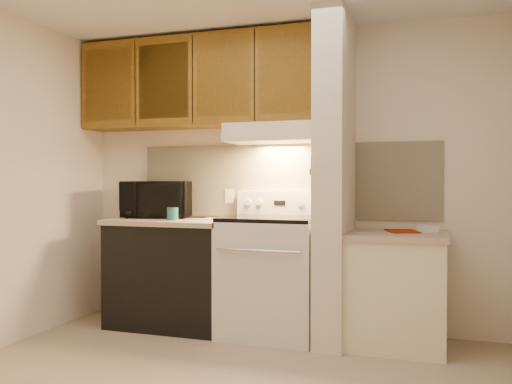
% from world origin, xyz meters
% --- Properties ---
extents(wall_back, '(3.60, 2.50, 0.02)m').
position_xyz_m(wall_back, '(0.00, 1.50, 1.25)').
color(wall_back, white).
rests_on(wall_back, floor).
extents(backsplash, '(2.60, 0.02, 0.63)m').
position_xyz_m(backsplash, '(0.00, 1.49, 1.24)').
color(backsplash, '#F6EDC7').
rests_on(backsplash, wall_back).
extents(range_body, '(0.76, 0.65, 0.92)m').
position_xyz_m(range_body, '(0.00, 1.16, 0.46)').
color(range_body, silver).
rests_on(range_body, floor).
extents(oven_window, '(0.50, 0.01, 0.30)m').
position_xyz_m(oven_window, '(0.00, 0.84, 0.50)').
color(oven_window, black).
rests_on(oven_window, range_body).
extents(oven_handle, '(0.65, 0.02, 0.02)m').
position_xyz_m(oven_handle, '(0.00, 0.80, 0.72)').
color(oven_handle, silver).
rests_on(oven_handle, range_body).
extents(cooktop, '(0.74, 0.64, 0.03)m').
position_xyz_m(cooktop, '(0.00, 1.16, 0.94)').
color(cooktop, black).
rests_on(cooktop, range_body).
extents(range_backguard, '(0.76, 0.08, 0.20)m').
position_xyz_m(range_backguard, '(0.00, 1.44, 1.05)').
color(range_backguard, silver).
rests_on(range_backguard, range_body).
extents(range_display, '(0.10, 0.01, 0.04)m').
position_xyz_m(range_display, '(0.00, 1.40, 1.05)').
color(range_display, black).
rests_on(range_display, range_backguard).
extents(range_knob_left_outer, '(0.05, 0.02, 0.05)m').
position_xyz_m(range_knob_left_outer, '(-0.28, 1.40, 1.05)').
color(range_knob_left_outer, silver).
rests_on(range_knob_left_outer, range_backguard).
extents(range_knob_left_inner, '(0.05, 0.02, 0.05)m').
position_xyz_m(range_knob_left_inner, '(-0.18, 1.40, 1.05)').
color(range_knob_left_inner, silver).
rests_on(range_knob_left_inner, range_backguard).
extents(range_knob_right_inner, '(0.05, 0.02, 0.05)m').
position_xyz_m(range_knob_right_inner, '(0.18, 1.40, 1.05)').
color(range_knob_right_inner, silver).
rests_on(range_knob_right_inner, range_backguard).
extents(range_knob_right_outer, '(0.05, 0.02, 0.05)m').
position_xyz_m(range_knob_right_outer, '(0.28, 1.40, 1.05)').
color(range_knob_right_outer, silver).
rests_on(range_knob_right_outer, range_backguard).
extents(dishwasher_front, '(1.00, 0.63, 0.87)m').
position_xyz_m(dishwasher_front, '(-0.88, 1.17, 0.43)').
color(dishwasher_front, black).
rests_on(dishwasher_front, floor).
extents(left_countertop, '(1.04, 0.67, 0.04)m').
position_xyz_m(left_countertop, '(-0.88, 1.17, 0.89)').
color(left_countertop, '#BCA696').
rests_on(left_countertop, dishwasher_front).
extents(spoon_rest, '(0.24, 0.11, 0.02)m').
position_xyz_m(spoon_rest, '(-0.78, 1.36, 0.92)').
color(spoon_rest, black).
rests_on(spoon_rest, left_countertop).
extents(teal_jar, '(0.12, 0.12, 0.11)m').
position_xyz_m(teal_jar, '(-0.83, 1.06, 0.96)').
color(teal_jar, '#205C60').
rests_on(teal_jar, left_countertop).
extents(outlet, '(0.08, 0.01, 0.12)m').
position_xyz_m(outlet, '(-0.48, 1.48, 1.10)').
color(outlet, '#EFE8C9').
rests_on(outlet, backsplash).
extents(microwave, '(0.66, 0.53, 0.32)m').
position_xyz_m(microwave, '(-1.10, 1.31, 1.07)').
color(microwave, black).
rests_on(microwave, left_countertop).
extents(partition_pillar, '(0.22, 0.70, 2.50)m').
position_xyz_m(partition_pillar, '(0.51, 1.15, 1.25)').
color(partition_pillar, silver).
rests_on(partition_pillar, floor).
extents(pillar_trim, '(0.01, 0.70, 0.04)m').
position_xyz_m(pillar_trim, '(0.39, 1.15, 1.30)').
color(pillar_trim, brown).
rests_on(pillar_trim, partition_pillar).
extents(knife_strip, '(0.02, 0.42, 0.04)m').
position_xyz_m(knife_strip, '(0.39, 1.10, 1.32)').
color(knife_strip, black).
rests_on(knife_strip, partition_pillar).
extents(knife_blade_a, '(0.01, 0.03, 0.16)m').
position_xyz_m(knife_blade_a, '(0.38, 0.93, 1.22)').
color(knife_blade_a, silver).
rests_on(knife_blade_a, knife_strip).
extents(knife_handle_a, '(0.02, 0.02, 0.10)m').
position_xyz_m(knife_handle_a, '(0.38, 0.95, 1.37)').
color(knife_handle_a, black).
rests_on(knife_handle_a, knife_strip).
extents(knife_blade_b, '(0.01, 0.04, 0.18)m').
position_xyz_m(knife_blade_b, '(0.38, 1.01, 1.21)').
color(knife_blade_b, silver).
rests_on(knife_blade_b, knife_strip).
extents(knife_handle_b, '(0.02, 0.02, 0.10)m').
position_xyz_m(knife_handle_b, '(0.38, 1.01, 1.37)').
color(knife_handle_b, black).
rests_on(knife_handle_b, knife_strip).
extents(knife_blade_c, '(0.01, 0.04, 0.20)m').
position_xyz_m(knife_blade_c, '(0.38, 1.09, 1.20)').
color(knife_blade_c, silver).
rests_on(knife_blade_c, knife_strip).
extents(knife_handle_c, '(0.02, 0.02, 0.10)m').
position_xyz_m(knife_handle_c, '(0.38, 1.09, 1.37)').
color(knife_handle_c, black).
rests_on(knife_handle_c, knife_strip).
extents(knife_blade_d, '(0.01, 0.04, 0.16)m').
position_xyz_m(knife_blade_d, '(0.38, 1.17, 1.22)').
color(knife_blade_d, silver).
rests_on(knife_blade_d, knife_strip).
extents(knife_handle_d, '(0.02, 0.02, 0.10)m').
position_xyz_m(knife_handle_d, '(0.38, 1.17, 1.37)').
color(knife_handle_d, black).
rests_on(knife_handle_d, knife_strip).
extents(knife_blade_e, '(0.01, 0.04, 0.18)m').
position_xyz_m(knife_blade_e, '(0.38, 1.27, 1.21)').
color(knife_blade_e, silver).
rests_on(knife_blade_e, knife_strip).
extents(knife_handle_e, '(0.02, 0.02, 0.10)m').
position_xyz_m(knife_handle_e, '(0.38, 1.25, 1.37)').
color(knife_handle_e, black).
rests_on(knife_handle_e, knife_strip).
extents(oven_mitt, '(0.03, 0.11, 0.27)m').
position_xyz_m(oven_mitt, '(0.38, 1.32, 1.21)').
color(oven_mitt, slate).
rests_on(oven_mitt, partition_pillar).
extents(right_cab_base, '(0.70, 0.60, 0.81)m').
position_xyz_m(right_cab_base, '(0.97, 1.15, 0.40)').
color(right_cab_base, '#EFE8C9').
rests_on(right_cab_base, floor).
extents(right_countertop, '(0.74, 0.64, 0.04)m').
position_xyz_m(right_countertop, '(0.97, 1.15, 0.83)').
color(right_countertop, '#BCA696').
rests_on(right_countertop, right_cab_base).
extents(red_folder, '(0.29, 0.33, 0.01)m').
position_xyz_m(red_folder, '(1.01, 1.25, 0.85)').
color(red_folder, '#971D03').
rests_on(red_folder, right_countertop).
extents(white_box, '(0.16, 0.11, 0.04)m').
position_xyz_m(white_box, '(1.19, 1.33, 0.87)').
color(white_box, white).
rests_on(white_box, right_countertop).
extents(range_hood, '(0.78, 0.44, 0.15)m').
position_xyz_m(range_hood, '(0.00, 1.28, 1.62)').
color(range_hood, '#EFE8C9').
rests_on(range_hood, upper_cabinets).
extents(hood_lip, '(0.78, 0.04, 0.06)m').
position_xyz_m(hood_lip, '(0.00, 1.07, 1.58)').
color(hood_lip, '#EFE8C9').
rests_on(hood_lip, range_hood).
extents(upper_cabinets, '(2.18, 0.33, 0.77)m').
position_xyz_m(upper_cabinets, '(-0.69, 1.32, 2.08)').
color(upper_cabinets, brown).
rests_on(upper_cabinets, wall_back).
extents(cab_door_a, '(0.46, 0.01, 0.63)m').
position_xyz_m(cab_door_a, '(-1.51, 1.17, 2.08)').
color(cab_door_a, brown).
rests_on(cab_door_a, upper_cabinets).
extents(cab_gap_a, '(0.01, 0.01, 0.73)m').
position_xyz_m(cab_gap_a, '(-1.23, 1.16, 2.08)').
color(cab_gap_a, black).
rests_on(cab_gap_a, upper_cabinets).
extents(cab_door_b, '(0.46, 0.01, 0.63)m').
position_xyz_m(cab_door_b, '(-0.96, 1.17, 2.08)').
color(cab_door_b, brown).
rests_on(cab_door_b, upper_cabinets).
extents(cab_gap_b, '(0.01, 0.01, 0.73)m').
position_xyz_m(cab_gap_b, '(-0.69, 1.16, 2.08)').
color(cab_gap_b, black).
rests_on(cab_gap_b, upper_cabinets).
extents(cab_door_c, '(0.46, 0.01, 0.63)m').
position_xyz_m(cab_door_c, '(-0.42, 1.17, 2.08)').
color(cab_door_c, brown).
rests_on(cab_door_c, upper_cabinets).
extents(cab_gap_c, '(0.01, 0.01, 0.73)m').
position_xyz_m(cab_gap_c, '(-0.14, 1.16, 2.08)').
color(cab_gap_c, black).
rests_on(cab_gap_c, upper_cabinets).
extents(cab_door_d, '(0.46, 0.01, 0.63)m').
position_xyz_m(cab_door_d, '(0.13, 1.17, 2.08)').
color(cab_door_d, brown).
rests_on(cab_door_d, upper_cabinets).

